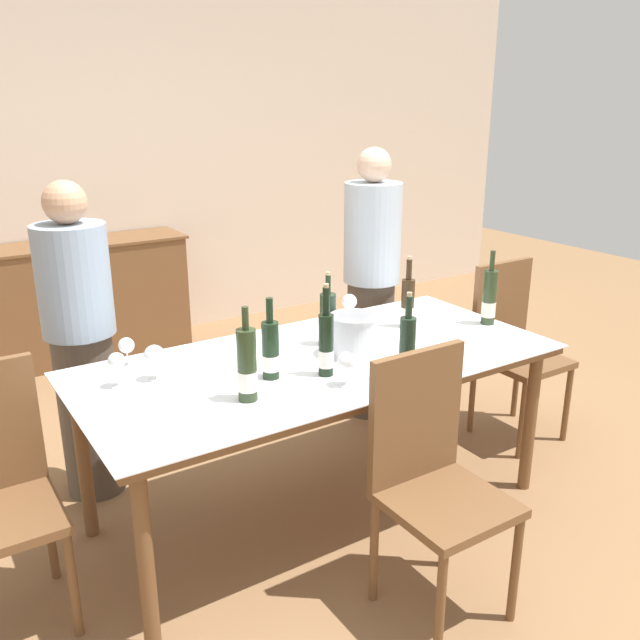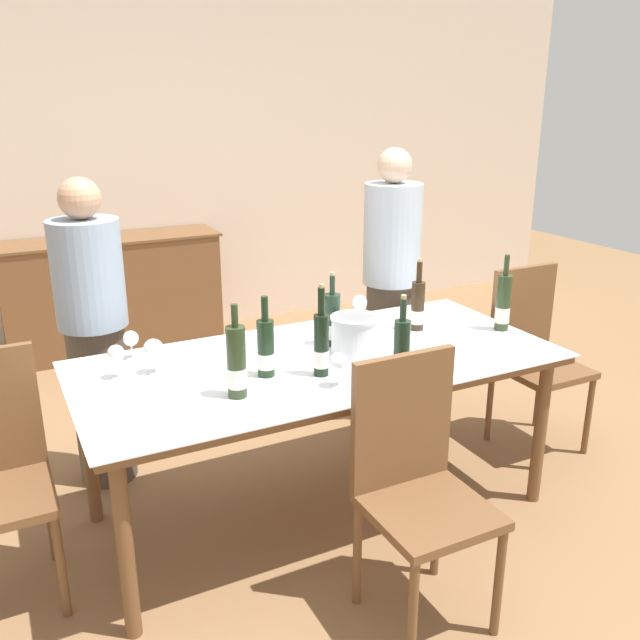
# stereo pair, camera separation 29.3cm
# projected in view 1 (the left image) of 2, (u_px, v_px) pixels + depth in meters

# --- Properties ---
(ground_plane) EXTENTS (12.00, 12.00, 0.00)m
(ground_plane) POSITION_uv_depth(u_px,v_px,m) (320.00, 509.00, 3.24)
(ground_plane) COLOR olive
(back_wall) EXTENTS (8.00, 0.10, 2.80)m
(back_wall) POSITION_uv_depth(u_px,v_px,m) (110.00, 162.00, 5.14)
(back_wall) COLOR beige
(back_wall) RESTS_ON ground_plane
(sideboard_cabinet) EXTENTS (1.62, 0.46, 0.88)m
(sideboard_cabinet) POSITION_uv_depth(u_px,v_px,m) (77.00, 301.00, 4.99)
(sideboard_cabinet) COLOR brown
(sideboard_cabinet) RESTS_ON ground_plane
(dining_table) EXTENTS (2.13, 0.99, 0.77)m
(dining_table) POSITION_uv_depth(u_px,v_px,m) (320.00, 372.00, 3.02)
(dining_table) COLOR brown
(dining_table) RESTS_ON ground_plane
(ice_bucket) EXTENTS (0.22, 0.22, 0.18)m
(ice_bucket) POSITION_uv_depth(u_px,v_px,m) (353.00, 334.00, 3.02)
(ice_bucket) COLOR silver
(ice_bucket) RESTS_ON dining_table
(wine_bottle_0) EXTENTS (0.07, 0.07, 0.37)m
(wine_bottle_0) POSITION_uv_depth(u_px,v_px,m) (407.00, 350.00, 2.73)
(wine_bottle_0) COLOR #1E3323
(wine_bottle_0) RESTS_ON dining_table
(wine_bottle_1) EXTENTS (0.08, 0.08, 0.35)m
(wine_bottle_1) POSITION_uv_depth(u_px,v_px,m) (328.00, 321.00, 3.13)
(wine_bottle_1) COLOR #1E3323
(wine_bottle_1) RESTS_ON dining_table
(wine_bottle_2) EXTENTS (0.07, 0.07, 0.36)m
(wine_bottle_2) POSITION_uv_depth(u_px,v_px,m) (408.00, 303.00, 3.38)
(wine_bottle_2) COLOR #332314
(wine_bottle_2) RESTS_ON dining_table
(wine_bottle_3) EXTENTS (0.07, 0.07, 0.38)m
(wine_bottle_3) POSITION_uv_depth(u_px,v_px,m) (489.00, 299.00, 3.41)
(wine_bottle_3) COLOR #28381E
(wine_bottle_3) RESTS_ON dining_table
(wine_bottle_4) EXTENTS (0.06, 0.06, 0.39)m
(wine_bottle_4) POSITION_uv_depth(u_px,v_px,m) (326.00, 345.00, 2.78)
(wine_bottle_4) COLOR black
(wine_bottle_4) RESTS_ON dining_table
(wine_bottle_5) EXTENTS (0.08, 0.08, 0.37)m
(wine_bottle_5) POSITION_uv_depth(u_px,v_px,m) (247.00, 367.00, 2.55)
(wine_bottle_5) COLOR #28381E
(wine_bottle_5) RESTS_ON dining_table
(wine_bottle_6) EXTENTS (0.07, 0.07, 0.34)m
(wine_bottle_6) POSITION_uv_depth(u_px,v_px,m) (271.00, 351.00, 2.76)
(wine_bottle_6) COLOR black
(wine_bottle_6) RESTS_ON dining_table
(wine_glass_0) EXTENTS (0.07, 0.07, 0.14)m
(wine_glass_0) POSITION_uv_depth(u_px,v_px,m) (117.00, 363.00, 2.68)
(wine_glass_0) COLOR white
(wine_glass_0) RESTS_ON dining_table
(wine_glass_1) EXTENTS (0.08, 0.08, 0.15)m
(wine_glass_1) POSITION_uv_depth(u_px,v_px,m) (349.00, 302.00, 3.42)
(wine_glass_1) COLOR white
(wine_glass_1) RESTS_ON dining_table
(wine_glass_2) EXTENTS (0.08, 0.08, 0.15)m
(wine_glass_2) POSITION_uv_depth(u_px,v_px,m) (154.00, 356.00, 2.74)
(wine_glass_2) COLOR white
(wine_glass_2) RESTS_ON dining_table
(wine_glass_3) EXTENTS (0.07, 0.07, 0.14)m
(wine_glass_3) POSITION_uv_depth(u_px,v_px,m) (346.00, 362.00, 2.69)
(wine_glass_3) COLOR white
(wine_glass_3) RESTS_ON dining_table
(wine_glass_4) EXTENTS (0.07, 0.07, 0.13)m
(wine_glass_4) POSITION_uv_depth(u_px,v_px,m) (126.00, 347.00, 2.89)
(wine_glass_4) COLOR white
(wine_glass_4) RESTS_ON dining_table
(chair_near_front) EXTENTS (0.42, 0.42, 1.00)m
(chair_near_front) POSITION_uv_depth(u_px,v_px,m) (431.00, 468.00, 2.50)
(chair_near_front) COLOR brown
(chair_near_front) RESTS_ON ground_plane
(chair_right_end) EXTENTS (0.42, 0.42, 1.00)m
(chair_right_end) POSITION_uv_depth(u_px,v_px,m) (512.00, 339.00, 3.83)
(chair_right_end) COLOR brown
(chair_right_end) RESTS_ON ground_plane
(person_host) EXTENTS (0.33, 0.33, 1.53)m
(person_host) POSITION_uv_depth(u_px,v_px,m) (82.00, 346.00, 3.18)
(person_host) COLOR #51473D
(person_host) RESTS_ON ground_plane
(person_guest_left) EXTENTS (0.33, 0.33, 1.61)m
(person_guest_left) POSITION_uv_depth(u_px,v_px,m) (371.00, 287.00, 4.00)
(person_guest_left) COLOR #51473D
(person_guest_left) RESTS_ON ground_plane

